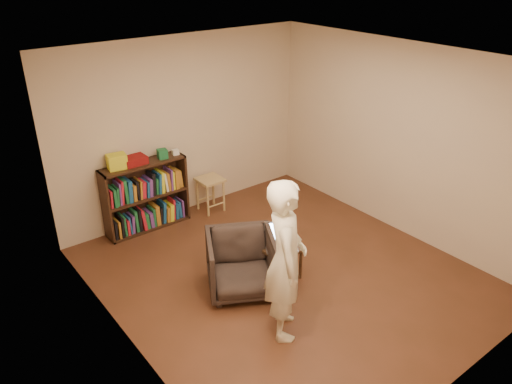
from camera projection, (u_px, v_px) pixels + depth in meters
floor at (285, 274)px, 6.15m from camera, size 4.50×4.50×0.00m
ceiling at (291, 61)px, 5.01m from camera, size 4.50×4.50×0.00m
wall_back at (184, 127)px, 7.17m from camera, size 4.00×0.00×4.00m
wall_left at (120, 235)px, 4.47m from camera, size 0.00×4.50×4.50m
wall_right at (400, 140)px, 6.68m from camera, size 0.00×4.50×4.50m
bookshelf at (146, 199)px, 7.01m from camera, size 1.20×0.30×1.00m
box_yellow at (117, 162)px, 6.54m from camera, size 0.27×0.21×0.20m
red_cloth at (134, 160)px, 6.70m from camera, size 0.32×0.24×0.10m
box_green at (162, 154)px, 6.88m from camera, size 0.15×0.15×0.13m
box_white at (175, 152)px, 7.01m from camera, size 0.10×0.10×0.07m
stool at (210, 185)px, 7.48m from camera, size 0.36×0.36×0.53m
armchair at (241, 264)px, 5.73m from camera, size 1.04×1.05×0.71m
side_table at (280, 252)px, 5.95m from camera, size 0.41×0.41×0.42m
laptop at (281, 241)px, 5.93m from camera, size 0.47×0.44×0.29m
person at (285, 260)px, 4.89m from camera, size 0.71×0.75×1.73m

